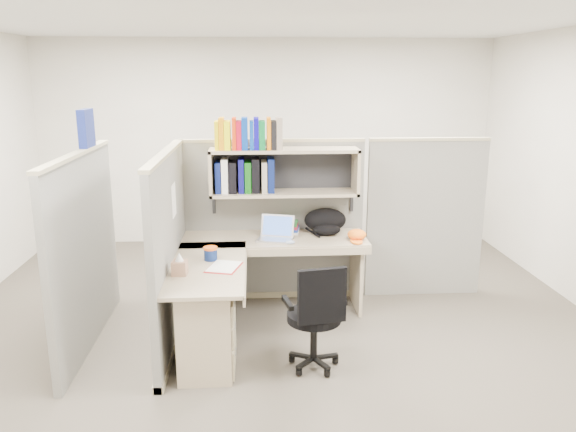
{
  "coord_description": "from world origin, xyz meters",
  "views": [
    {
      "loc": [
        -0.19,
        -4.53,
        2.22
      ],
      "look_at": [
        0.11,
        0.25,
        1.02
      ],
      "focal_mm": 35.0,
      "sensor_mm": 36.0,
      "label": 1
    }
  ],
  "objects": [
    {
      "name": "desk",
      "position": [
        -0.41,
        -0.29,
        0.44
      ],
      "size": [
        1.74,
        1.75,
        0.73
      ],
      "color": "tan",
      "rests_on": "ground"
    },
    {
      "name": "task_chair",
      "position": [
        0.26,
        -0.61,
        0.31
      ],
      "size": [
        0.49,
        0.45,
        0.88
      ],
      "color": "black",
      "rests_on": "ground"
    },
    {
      "name": "paper_cup",
      "position": [
        -0.05,
        0.73,
        0.78
      ],
      "size": [
        0.08,
        0.08,
        0.1
      ],
      "primitive_type": "cylinder",
      "rotation": [
        0.0,
        0.0,
        0.16
      ],
      "color": "white",
      "rests_on": "desk"
    },
    {
      "name": "mouse",
      "position": [
        0.13,
        0.36,
        0.75
      ],
      "size": [
        0.1,
        0.08,
        0.03
      ],
      "primitive_type": "ellipsoid",
      "rotation": [
        0.0,
        0.0,
        0.25
      ],
      "color": "#8FA6CC",
      "rests_on": "desk"
    },
    {
      "name": "loose_paper",
      "position": [
        -0.44,
        -0.23,
        0.73
      ],
      "size": [
        0.29,
        0.34,
        0.0
      ],
      "primitive_type": null,
      "rotation": [
        0.0,
        0.0,
        -0.28
      ],
      "color": "white",
      "rests_on": "desk"
    },
    {
      "name": "room_shell",
      "position": [
        0.0,
        0.0,
        1.62
      ],
      "size": [
        6.0,
        6.0,
        6.0
      ],
      "color": "beige",
      "rests_on": "ground"
    },
    {
      "name": "laptop",
      "position": [
        0.0,
        0.49,
        0.84
      ],
      "size": [
        0.39,
        0.39,
        0.23
      ],
      "primitive_type": null,
      "rotation": [
        0.0,
        0.0,
        -0.29
      ],
      "color": "#B2B1B6",
      "rests_on": "desk"
    },
    {
      "name": "book_stack",
      "position": [
        0.17,
        0.75,
        0.78
      ],
      "size": [
        0.19,
        0.24,
        0.11
      ],
      "primitive_type": null,
      "rotation": [
        0.0,
        0.0,
        -0.14
      ],
      "color": "gray",
      "rests_on": "desk"
    },
    {
      "name": "cubicle",
      "position": [
        -0.37,
        0.45,
        0.91
      ],
      "size": [
        3.79,
        1.84,
        1.95
      ],
      "color": "#60615C",
      "rests_on": "ground"
    },
    {
      "name": "ground",
      "position": [
        0.0,
        0.0,
        0.0
      ],
      "size": [
        6.0,
        6.0,
        0.0
      ],
      "primitive_type": "plane",
      "color": "#352F29",
      "rests_on": "ground"
    },
    {
      "name": "tissue_box",
      "position": [
        -0.77,
        -0.4,
        0.82
      ],
      "size": [
        0.12,
        0.12,
        0.18
      ],
      "primitive_type": null,
      "rotation": [
        0.0,
        0.0,
        -0.08
      ],
      "color": "#A97B60",
      "rests_on": "desk"
    },
    {
      "name": "orange_cap",
      "position": [
        0.77,
        0.46,
        0.78
      ],
      "size": [
        0.21,
        0.24,
        0.1
      ],
      "primitive_type": null,
      "rotation": [
        0.0,
        0.0,
        -0.2
      ],
      "color": "orange",
      "rests_on": "desk"
    },
    {
      "name": "snack_canister",
      "position": [
        -0.56,
        -0.06,
        0.79
      ],
      "size": [
        0.12,
        0.12,
        0.11
      ],
      "color": "#0E1F52",
      "rests_on": "desk"
    },
    {
      "name": "backpack",
      "position": [
        0.5,
        0.69,
        0.85
      ],
      "size": [
        0.41,
        0.32,
        0.24
      ],
      "primitive_type": null,
      "rotation": [
        0.0,
        0.0,
        0.01
      ],
      "color": "black",
      "rests_on": "desk"
    }
  ]
}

